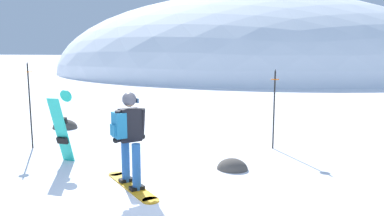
{
  "coord_description": "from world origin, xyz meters",
  "views": [
    {
      "loc": [
        2.58,
        -5.32,
        2.44
      ],
      "look_at": [
        -0.14,
        3.53,
        1.0
      ],
      "focal_mm": 35.15,
      "sensor_mm": 36.0,
      "label": 1
    }
  ],
  "objects_px": {
    "snowboarder_main": "(129,137)",
    "rock_mid": "(65,128)",
    "spare_snowboard": "(62,127)",
    "piste_marker_near": "(30,99)",
    "rock_dark": "(232,169)",
    "piste_marker_far": "(274,104)"
  },
  "relations": [
    {
      "from": "spare_snowboard",
      "to": "rock_mid",
      "type": "xyz_separation_m",
      "value": [
        -2.23,
        3.16,
        -0.81
      ]
    },
    {
      "from": "snowboarder_main",
      "to": "spare_snowboard",
      "type": "xyz_separation_m",
      "value": [
        -2.03,
        0.89,
        -0.11
      ]
    },
    {
      "from": "piste_marker_near",
      "to": "rock_dark",
      "type": "xyz_separation_m",
      "value": [
        5.12,
        -0.2,
        -1.23
      ]
    },
    {
      "from": "piste_marker_near",
      "to": "piste_marker_far",
      "type": "relative_size",
      "value": 1.09
    },
    {
      "from": "piste_marker_near",
      "to": "rock_mid",
      "type": "relative_size",
      "value": 2.73
    },
    {
      "from": "snowboarder_main",
      "to": "piste_marker_near",
      "type": "xyz_separation_m",
      "value": [
        -3.55,
        1.74,
        0.31
      ]
    },
    {
      "from": "rock_dark",
      "to": "rock_mid",
      "type": "distance_m",
      "value": 6.34
    },
    {
      "from": "piste_marker_near",
      "to": "rock_dark",
      "type": "relative_size",
      "value": 3.37
    },
    {
      "from": "spare_snowboard",
      "to": "rock_dark",
      "type": "height_order",
      "value": "spare_snowboard"
    },
    {
      "from": "rock_dark",
      "to": "piste_marker_near",
      "type": "bearing_deg",
      "value": 177.78
    },
    {
      "from": "spare_snowboard",
      "to": "piste_marker_near",
      "type": "height_order",
      "value": "piste_marker_near"
    },
    {
      "from": "snowboarder_main",
      "to": "piste_marker_near",
      "type": "height_order",
      "value": "piste_marker_near"
    },
    {
      "from": "piste_marker_far",
      "to": "piste_marker_near",
      "type": "bearing_deg",
      "value": -163.29
    },
    {
      "from": "piste_marker_near",
      "to": "rock_mid",
      "type": "bearing_deg",
      "value": 107.06
    },
    {
      "from": "rock_dark",
      "to": "snowboarder_main",
      "type": "bearing_deg",
      "value": -135.38
    },
    {
      "from": "rock_dark",
      "to": "piste_marker_far",
      "type": "bearing_deg",
      "value": 71.49
    },
    {
      "from": "piste_marker_far",
      "to": "rock_dark",
      "type": "relative_size",
      "value": 3.09
    },
    {
      "from": "snowboarder_main",
      "to": "piste_marker_far",
      "type": "xyz_separation_m",
      "value": [
        2.21,
        3.47,
        0.21
      ]
    },
    {
      "from": "spare_snowboard",
      "to": "rock_dark",
      "type": "relative_size",
      "value": 2.47
    },
    {
      "from": "spare_snowboard",
      "to": "rock_mid",
      "type": "height_order",
      "value": "spare_snowboard"
    },
    {
      "from": "snowboarder_main",
      "to": "rock_mid",
      "type": "height_order",
      "value": "snowboarder_main"
    },
    {
      "from": "spare_snowboard",
      "to": "rock_dark",
      "type": "bearing_deg",
      "value": 10.3
    }
  ]
}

